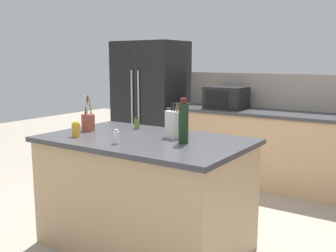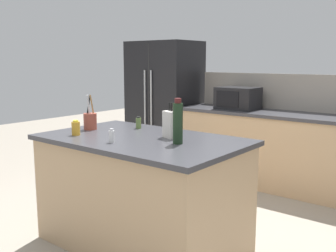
% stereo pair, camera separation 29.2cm
% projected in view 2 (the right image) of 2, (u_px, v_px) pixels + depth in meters
% --- Properties ---
extents(ground_plane, '(14.00, 14.00, 0.00)m').
position_uv_depth(ground_plane, '(143.00, 244.00, 3.40)').
color(ground_plane, gray).
extents(back_counter_run, '(2.69, 0.66, 0.94)m').
position_uv_depth(back_counter_run, '(281.00, 151.00, 4.83)').
color(back_counter_run, tan).
rests_on(back_counter_run, ground_plane).
extents(wall_backsplash, '(2.65, 0.03, 0.46)m').
position_uv_depth(wall_backsplash, '(293.00, 92.00, 4.96)').
color(wall_backsplash, gray).
rests_on(wall_backsplash, back_counter_run).
extents(kitchen_island, '(1.70, 1.04, 0.94)m').
position_uv_depth(kitchen_island, '(142.00, 192.00, 3.32)').
color(kitchen_island, tan).
rests_on(kitchen_island, ground_plane).
extents(refrigerator, '(1.00, 0.75, 1.85)m').
position_uv_depth(refrigerator, '(165.00, 103.00, 5.96)').
color(refrigerator, black).
rests_on(refrigerator, ground_plane).
extents(microwave, '(0.51, 0.39, 0.29)m').
position_uv_depth(microwave, '(238.00, 98.00, 5.11)').
color(microwave, black).
rests_on(microwave, back_counter_run).
extents(knife_block, '(0.15, 0.13, 0.29)m').
position_uv_depth(knife_block, '(172.00, 124.00, 3.22)').
color(knife_block, beige).
rests_on(knife_block, kitchen_island).
extents(utensil_crock, '(0.12, 0.12, 0.32)m').
position_uv_depth(utensil_crock, '(90.00, 121.00, 3.61)').
color(utensil_crock, brown).
rests_on(utensil_crock, kitchen_island).
extents(honey_jar, '(0.07, 0.07, 0.13)m').
position_uv_depth(honey_jar, '(76.00, 128.00, 3.34)').
color(honey_jar, gold).
rests_on(honey_jar, kitchen_island).
extents(salt_shaker, '(0.05, 0.05, 0.11)m').
position_uv_depth(salt_shaker, '(112.00, 136.00, 3.03)').
color(salt_shaker, silver).
rests_on(salt_shaker, kitchen_island).
extents(spice_jar_oregano, '(0.05, 0.05, 0.11)m').
position_uv_depth(spice_jar_oregano, '(138.00, 123.00, 3.67)').
color(spice_jar_oregano, '#567038').
rests_on(spice_jar_oregano, kitchen_island).
extents(wine_bottle, '(0.08, 0.08, 0.35)m').
position_uv_depth(wine_bottle, '(178.00, 122.00, 2.98)').
color(wine_bottle, black).
rests_on(wine_bottle, kitchen_island).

